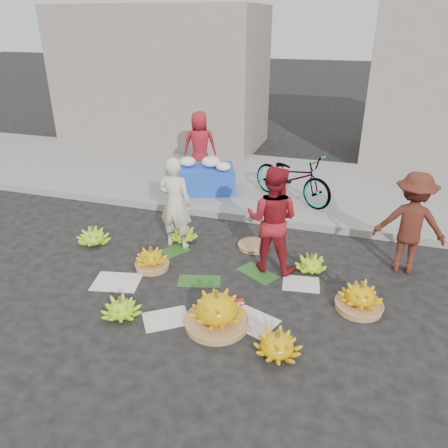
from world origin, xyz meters
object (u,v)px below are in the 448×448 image
(vendor_cream, at_px, (175,204))
(flower_table, at_px, (204,177))
(banana_bunch_0, at_px, (152,260))
(bicycle, at_px, (292,177))
(banana_bunch_4, at_px, (360,297))

(vendor_cream, distance_m, flower_table, 2.44)
(banana_bunch_0, height_order, bicycle, bicycle)
(banana_bunch_0, relative_size, bicycle, 0.30)
(banana_bunch_0, bearing_deg, banana_bunch_4, -2.26)
(banana_bunch_0, height_order, vendor_cream, vendor_cream)
(banana_bunch_4, bearing_deg, bicycle, 114.17)
(vendor_cream, bearing_deg, banana_bunch_4, 165.40)
(vendor_cream, bearing_deg, banana_bunch_0, 86.94)
(banana_bunch_4, relative_size, bicycle, 0.34)
(banana_bunch_4, height_order, bicycle, bicycle)
(banana_bunch_4, xyz_separation_m, vendor_cream, (-3.13, 0.96, 0.62))
(banana_bunch_4, distance_m, vendor_cream, 3.33)
(flower_table, height_order, bicycle, bicycle)
(banana_bunch_0, height_order, flower_table, flower_table)
(flower_table, bearing_deg, bicycle, -20.37)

